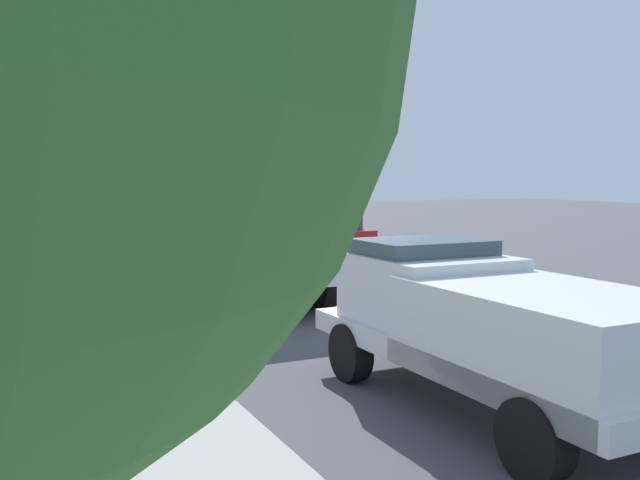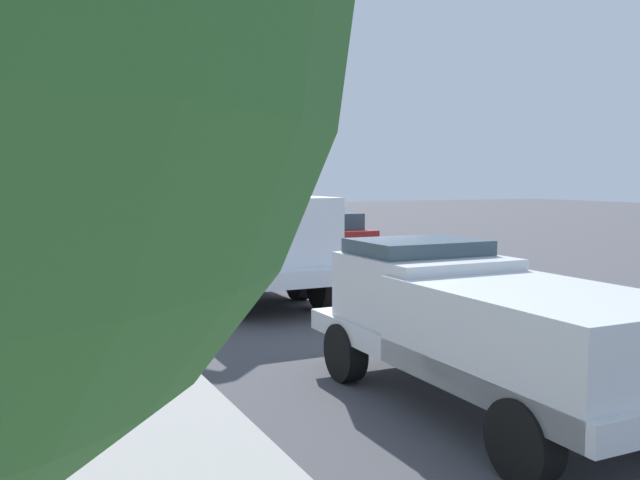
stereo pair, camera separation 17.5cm
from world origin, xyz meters
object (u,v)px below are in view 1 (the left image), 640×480
object	(u,v)px
passing_minivan	(321,231)
traffic_cone_mid_rear	(262,261)
service_pickup_truck	(489,323)
traffic_cone_mid_front	(373,298)
traffic_signal_mast	(67,68)
utility_bucket_truck	(231,230)

from	to	relation	value
passing_minivan	traffic_cone_mid_rear	bearing A→B (deg)	128.12
service_pickup_truck	traffic_cone_mid_front	world-z (taller)	service_pickup_truck
traffic_cone_mid_rear	service_pickup_truck	bearing A→B (deg)	171.67
service_pickup_truck	traffic_signal_mast	distance (m)	13.15
traffic_cone_mid_front	traffic_cone_mid_rear	size ratio (longest dim) A/B	1.23
utility_bucket_truck	passing_minivan	size ratio (longest dim) A/B	1.71
utility_bucket_truck	passing_minivan	xyz separation A→B (m)	(5.93, -5.39, -0.64)
service_pickup_truck	traffic_cone_mid_rear	size ratio (longest dim) A/B	8.08
utility_bucket_truck	traffic_signal_mast	xyz separation A→B (m)	(1.81, 3.64, 4.08)
passing_minivan	service_pickup_truck	bearing A→B (deg)	161.66
traffic_cone_mid_front	traffic_cone_mid_rear	bearing A→B (deg)	-2.75
service_pickup_truck	traffic_cone_mid_front	bearing A→B (deg)	-15.59
utility_bucket_truck	traffic_cone_mid_front	world-z (taller)	utility_bucket_truck
service_pickup_truck	traffic_cone_mid_front	size ratio (longest dim) A/B	6.58
traffic_signal_mast	traffic_cone_mid_front	bearing A→B (deg)	-138.65
service_pickup_truck	utility_bucket_truck	bearing A→B (deg)	0.77
utility_bucket_truck	service_pickup_truck	world-z (taller)	utility_bucket_truck
utility_bucket_truck	traffic_cone_mid_rear	size ratio (longest dim) A/B	11.82
service_pickup_truck	traffic_cone_mid_rear	bearing A→B (deg)	-8.33
utility_bucket_truck	service_pickup_truck	bearing A→B (deg)	-179.23
passing_minivan	traffic_signal_mast	world-z (taller)	traffic_signal_mast
service_pickup_truck	traffic_signal_mast	world-z (taller)	traffic_signal_mast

